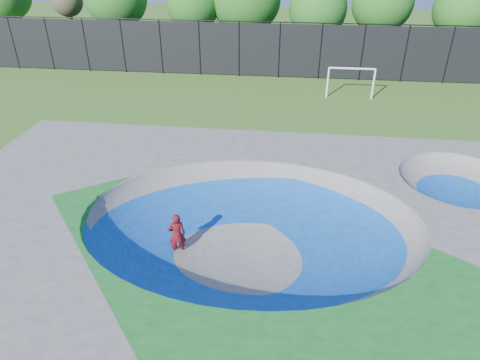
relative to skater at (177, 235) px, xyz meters
name	(u,v)px	position (x,y,z in m)	size (l,w,h in m)	color
ground	(250,253)	(2.40, 0.31, -0.79)	(120.00, 120.00, 0.00)	#37631B
skate_deck	(251,235)	(2.40, 0.31, -0.04)	(22.00, 14.00, 1.50)	gray
skater	(177,235)	(0.00, 0.00, 0.00)	(0.57, 0.38, 1.58)	#B80E15
skateboard	(179,253)	(0.00, 0.00, -0.76)	(0.78, 0.22, 0.05)	black
soccer_goal	(351,77)	(7.26, 17.09, 0.61)	(3.05, 0.12, 2.01)	white
fence	(279,49)	(2.40, 21.31, 1.31)	(48.09, 0.09, 4.04)	black
treeline	(296,2)	(3.37, 26.13, 3.98)	(52.96, 6.74, 7.80)	#442E22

